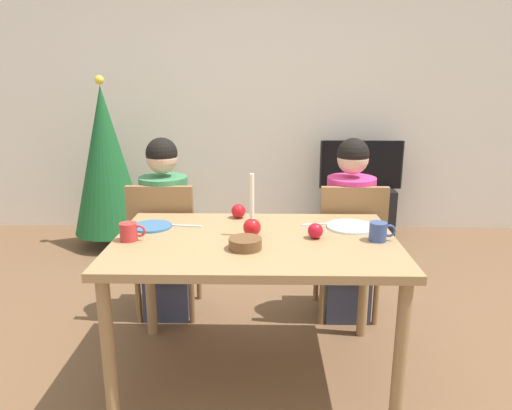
{
  "coord_description": "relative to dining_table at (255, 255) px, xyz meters",
  "views": [
    {
      "loc": [
        0.04,
        -2.23,
        1.53
      ],
      "look_at": [
        0.0,
        0.2,
        0.87
      ],
      "focal_mm": 33.39,
      "sensor_mm": 36.0,
      "label": 1
    }
  ],
  "objects": [
    {
      "name": "chair_left",
      "position": [
        -0.58,
        0.61,
        -0.15
      ],
      "size": [
        0.4,
        0.4,
        0.9
      ],
      "color": "olive",
      "rests_on": "ground"
    },
    {
      "name": "tv_stand",
      "position": [
        0.97,
        2.3,
        -0.43
      ],
      "size": [
        0.64,
        0.4,
        0.48
      ],
      "primitive_type": "cube",
      "color": "black",
      "rests_on": "ground"
    },
    {
      "name": "mug_right",
      "position": [
        0.6,
        -0.02,
        0.13
      ],
      "size": [
        0.13,
        0.09,
        0.09
      ],
      "color": "#33477F",
      "rests_on": "dining_table"
    },
    {
      "name": "plate_right",
      "position": [
        0.5,
        0.19,
        0.09
      ],
      "size": [
        0.25,
        0.25,
        0.01
      ],
      "primitive_type": "cylinder",
      "color": "silver",
      "rests_on": "dining_table"
    },
    {
      "name": "tv",
      "position": [
        0.97,
        2.3,
        0.04
      ],
      "size": [
        0.79,
        0.05,
        0.46
      ],
      "color": "black",
      "rests_on": "tv_stand"
    },
    {
      "name": "bowl_walnuts",
      "position": [
        -0.04,
        -0.14,
        0.11
      ],
      "size": [
        0.16,
        0.16,
        0.05
      ],
      "primitive_type": "cylinder",
      "color": "brown",
      "rests_on": "dining_table"
    },
    {
      "name": "apple_by_left_plate",
      "position": [
        -0.1,
        0.36,
        0.12
      ],
      "size": [
        0.08,
        0.08,
        0.08
      ],
      "primitive_type": "sphere",
      "color": "#B4141C",
      "rests_on": "dining_table"
    },
    {
      "name": "apple_near_candle",
      "position": [
        0.3,
        0.02,
        0.12
      ],
      "size": [
        0.08,
        0.08,
        0.08
      ],
      "primitive_type": "sphere",
      "color": "#AF1122",
      "rests_on": "dining_table"
    },
    {
      "name": "chair_right",
      "position": [
        0.58,
        0.61,
        -0.15
      ],
      "size": [
        0.4,
        0.4,
        0.9
      ],
      "color": "olive",
      "rests_on": "ground"
    },
    {
      "name": "candle_centerpiece",
      "position": [
        -0.02,
        0.05,
        0.15
      ],
      "size": [
        0.09,
        0.09,
        0.32
      ],
      "color": "red",
      "rests_on": "dining_table"
    },
    {
      "name": "person_left_child",
      "position": [
        -0.58,
        0.64,
        -0.1
      ],
      "size": [
        0.3,
        0.3,
        1.17
      ],
      "color": "#33384C",
      "rests_on": "ground"
    },
    {
      "name": "plate_left",
      "position": [
        -0.55,
        0.18,
        0.09
      ],
      "size": [
        0.21,
        0.21,
        0.01
      ],
      "primitive_type": "cylinder",
      "color": "teal",
      "rests_on": "dining_table"
    },
    {
      "name": "dining_table",
      "position": [
        0.0,
        0.0,
        0.0
      ],
      "size": [
        1.4,
        0.9,
        0.75
      ],
      "color": "#99754C",
      "rests_on": "ground"
    },
    {
      "name": "ground_plane",
      "position": [
        0.0,
        0.0,
        -0.67
      ],
      "size": [
        7.68,
        7.68,
        0.0
      ],
      "primitive_type": "plane",
      "color": "brown"
    },
    {
      "name": "christmas_tree",
      "position": [
        -1.38,
        1.97,
        0.13
      ],
      "size": [
        0.64,
        0.64,
        1.54
      ],
      "color": "brown",
      "rests_on": "ground"
    },
    {
      "name": "mug_left",
      "position": [
        -0.62,
        -0.03,
        0.13
      ],
      "size": [
        0.13,
        0.08,
        0.09
      ],
      "color": "#B72D2D",
      "rests_on": "dining_table"
    },
    {
      "name": "fork_right",
      "position": [
        0.33,
        0.24,
        0.09
      ],
      "size": [
        0.18,
        0.05,
        0.01
      ],
      "primitive_type": "cube",
      "rotation": [
        0.0,
        0.0,
        0.19
      ],
      "color": "silver",
      "rests_on": "dining_table"
    },
    {
      "name": "back_wall",
      "position": [
        0.0,
        2.6,
        0.63
      ],
      "size": [
        6.4,
        0.1,
        2.6
      ],
      "primitive_type": "cube",
      "color": "silver",
      "rests_on": "ground"
    },
    {
      "name": "fork_left",
      "position": [
        -0.38,
        0.19,
        0.09
      ],
      "size": [
        0.18,
        0.04,
        0.01
      ],
      "primitive_type": "cube",
      "rotation": [
        0.0,
        0.0,
        -0.14
      ],
      "color": "silver",
      "rests_on": "dining_table"
    },
    {
      "name": "person_right_child",
      "position": [
        0.58,
        0.64,
        -0.1
      ],
      "size": [
        0.3,
        0.3,
        1.17
      ],
      "color": "#33384C",
      "rests_on": "ground"
    }
  ]
}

